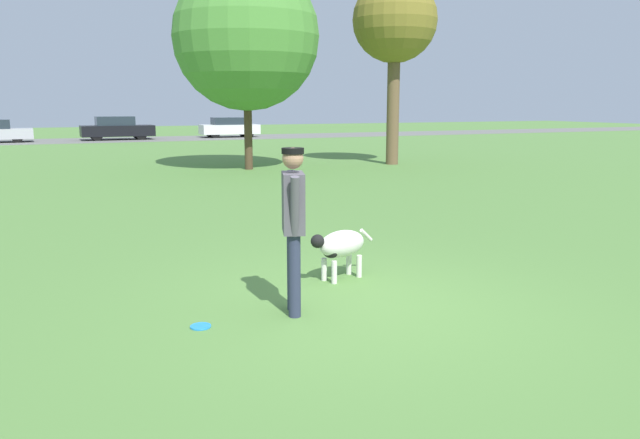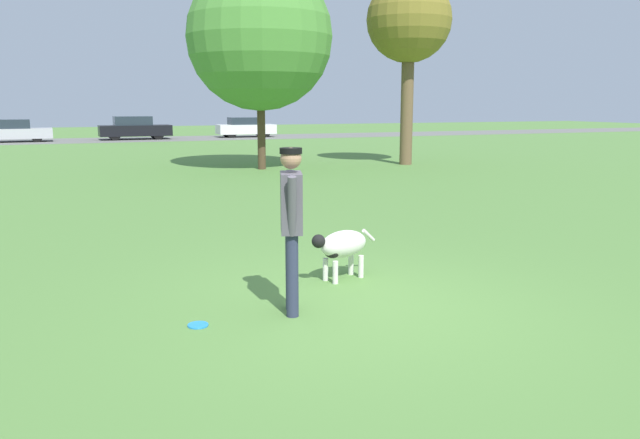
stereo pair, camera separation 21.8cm
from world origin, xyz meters
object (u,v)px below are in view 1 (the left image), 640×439
dog (340,245)px  parked_car_white (229,127)px  tree_far_right (395,22)px  person (293,216)px  frisbee (201,326)px  tree_mid_center (246,37)px  parked_car_black (117,128)px

dog → parked_car_white: 35.46m
dog → tree_far_right: 16.48m
person → frisbee: (-1.03, -0.04, -1.06)m
tree_mid_center → tree_far_right: (5.48, -0.33, 0.70)m
dog → parked_car_black: size_ratio=0.23×
frisbee → parked_car_white: (10.26, 35.51, 0.65)m
tree_mid_center → tree_far_right: bearing=-3.5°
tree_far_right → parked_car_white: tree_far_right is taller
person → dog: (1.02, 0.98, -0.62)m
frisbee → parked_car_white: parked_car_white is taller
tree_mid_center → parked_car_white: 21.82m
dog → frisbee: dog is taller
person → tree_far_right: size_ratio=0.26×
person → tree_mid_center: size_ratio=0.26×
dog → parked_car_black: (0.92, 34.30, 0.27)m
dog → tree_mid_center: tree_mid_center is taller
tree_far_right → tree_mid_center: bearing=176.5°
person → frisbee: size_ratio=8.40×
tree_mid_center → parked_car_black: size_ratio=1.55×
parked_car_black → person: bearing=-94.2°
tree_mid_center → parked_car_black: tree_mid_center is taller
dog → parked_car_white: parked_car_white is taller
dog → tree_far_right: (8.54, 13.30, 4.67)m
person → parked_car_white: size_ratio=0.45×
frisbee → tree_far_right: bearing=53.5°
dog → tree_mid_center: (3.06, 13.63, 3.97)m
person → tree_mid_center: 15.54m
frisbee → parked_car_white: size_ratio=0.05×
tree_mid_center → parked_car_white: bearing=76.1°
frisbee → tree_far_right: 18.52m
frisbee → parked_car_black: parked_car_black is taller
person → parked_car_black: (1.94, 35.28, -0.35)m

